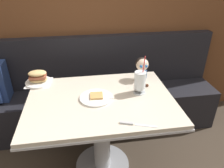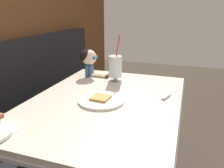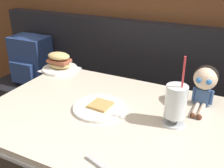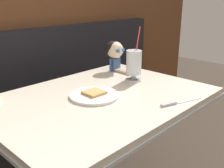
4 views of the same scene
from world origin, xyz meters
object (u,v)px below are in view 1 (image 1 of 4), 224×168
at_px(butter_knife, 132,124).
at_px(toast_plate, 96,97).
at_px(milkshake_glass, 140,81).
at_px(sandwich_plate, 38,78).
at_px(seated_doll, 142,66).

bearing_deg(butter_knife, toast_plate, 120.15).
distance_m(milkshake_glass, sandwich_plate, 0.86).
height_order(toast_plate, seated_doll, seated_doll).
bearing_deg(butter_knife, sandwich_plate, 135.21).
bearing_deg(sandwich_plate, butter_knife, -44.79).
xyz_separation_m(sandwich_plate, seated_doll, (0.89, -0.06, 0.08)).
height_order(toast_plate, milkshake_glass, milkshake_glass).
xyz_separation_m(toast_plate, milkshake_glass, (0.34, 0.03, 0.09)).
relative_size(toast_plate, butter_knife, 1.09).
bearing_deg(seated_doll, toast_plate, -148.64).
distance_m(toast_plate, butter_knife, 0.39).
height_order(butter_knife, seated_doll, seated_doll).
xyz_separation_m(toast_plate, butter_knife, (0.20, -0.34, -0.00)).
relative_size(milkshake_glass, sandwich_plate, 1.43).
bearing_deg(sandwich_plate, seated_doll, -3.86).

